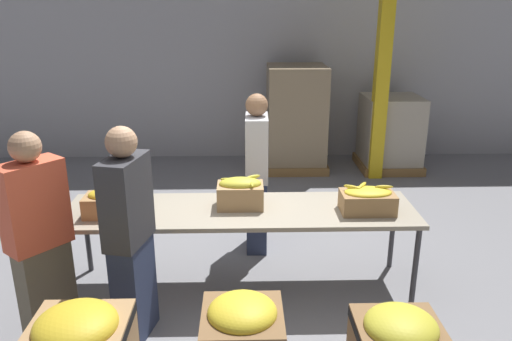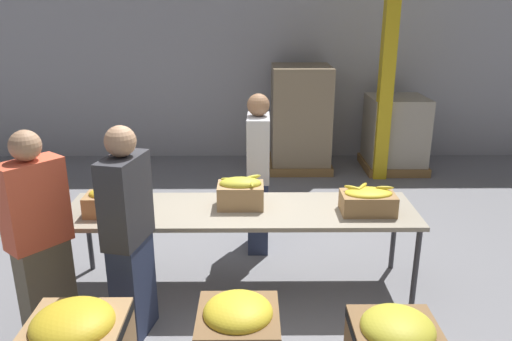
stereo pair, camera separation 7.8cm
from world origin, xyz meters
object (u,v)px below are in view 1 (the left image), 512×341
Objects in this scene: sorting_table at (240,214)px; banana_box_1 at (241,192)px; banana_box_2 at (367,200)px; pallet_stack_0 at (390,134)px; pallet_stack_1 at (296,119)px; volunteer_2 at (257,175)px; banana_box_0 at (110,202)px; volunteer_1 at (130,237)px; volunteer_0 at (39,241)px; support_pillar at (384,45)px.

banana_box_1 reaches higher than sorting_table.
banana_box_2 is 3.88m from pallet_stack_0.
pallet_stack_1 is (0.88, 3.64, 0.06)m from sorting_table.
pallet_stack_1 is (0.71, 2.83, -0.04)m from volunteer_2.
volunteer_2 reaches higher than banana_box_1.
banana_box_1 is at bearing 86.65° from sorting_table.
banana_box_0 reaches higher than banana_box_2.
volunteer_1 reaches higher than pallet_stack_1.
banana_box_1 is at bearing -23.82° from volunteer_0.
banana_box_1 is 0.25× the size of pallet_stack_1.
support_pillar reaches higher than volunteer_2.
banana_box_2 is 0.27× the size of volunteer_0.
pallet_stack_1 is at bearing 93.88° from banana_box_2.
banana_box_2 is at bearing 0.32° from banana_box_0.
volunteer_0 is (-2.66, -0.61, -0.07)m from banana_box_2.
volunteer_2 is 1.46× the size of pallet_stack_0.
pallet_stack_0 is (3.93, 4.26, -0.28)m from volunteer_0.
volunteer_0 is 1.04× the size of pallet_stack_1.
banana_box_0 is at bearing -118.34° from pallet_stack_1.
volunteer_1 reaches higher than banana_box_2.
pallet_stack_0 is (2.23, 2.76, -0.27)m from volunteer_2.
pallet_stack_1 is (0.87, 3.58, -0.13)m from banana_box_1.
banana_box_1 is at bearing 7.85° from banana_box_0.
pallet_stack_1 is at bearing -8.88° from volunteer_1.
sorting_table is at bearing -103.56° from pallet_stack_1.
banana_box_2 is at bearing -7.32° from banana_box_1.
banana_box_1 is 3.69m from pallet_stack_1.
sorting_table is 3.74m from pallet_stack_1.
banana_box_1 is at bearing -36.79° from volunteer_1.
volunteer_2 is 0.43× the size of support_pillar.
banana_box_1 is at bearing 172.68° from banana_box_2.
volunteer_2 is (1.02, 1.48, -0.01)m from volunteer_1.
banana_box_0 is 4.68m from support_pillar.
support_pillar reaches higher than pallet_stack_1.
banana_box_0 is 0.25× the size of volunteer_0.
volunteer_2 is 3.21m from support_pillar.
banana_box_2 is 0.12× the size of support_pillar.
volunteer_2 is at bearing -129.22° from support_pillar.
banana_box_1 is 0.35× the size of pallet_stack_0.
volunteer_0 is 1.46× the size of pallet_stack_0.
volunteer_2 is at bearing 136.93° from banana_box_2.
volunteer_1 is 1.48× the size of pallet_stack_0.
support_pillar reaches higher than pallet_stack_0.
support_pillar reaches higher than volunteer_0.
volunteer_2 is (1.70, 1.51, -0.00)m from volunteer_0.
pallet_stack_0 is at bearing -2.65° from pallet_stack_1.
pallet_stack_1 is (-0.25, 3.73, -0.11)m from banana_box_2.
volunteer_0 reaches higher than banana_box_2.
banana_box_2 is at bearing -109.12° from pallet_stack_0.
pallet_stack_0 reaches higher than sorting_table.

